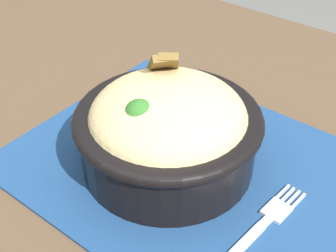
{
  "coord_description": "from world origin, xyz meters",
  "views": [
    {
      "loc": [
        0.21,
        -0.28,
        1.1
      ],
      "look_at": [
        -0.02,
        0.02,
        0.81
      ],
      "focal_mm": 50.01,
      "sensor_mm": 36.0,
      "label": 1
    }
  ],
  "objects": [
    {
      "name": "bowl",
      "position": [
        -0.02,
        0.02,
        0.8
      ],
      "size": [
        0.19,
        0.19,
        0.12
      ],
      "color": "black",
      "rests_on": "placemat"
    },
    {
      "name": "placemat",
      "position": [
        0.02,
        0.03,
        0.75
      ],
      "size": [
        0.4,
        0.29,
        0.0
      ],
      "primitive_type": "cube",
      "rotation": [
        0.0,
        0.0,
        -0.01
      ],
      "color": "navy",
      "rests_on": "table"
    },
    {
      "name": "table",
      "position": [
        0.0,
        0.0,
        0.69
      ],
      "size": [
        1.27,
        0.86,
        0.75
      ],
      "color": "#4C3826",
      "rests_on": "ground_plane"
    },
    {
      "name": "fork",
      "position": [
        0.1,
        0.0,
        0.76
      ],
      "size": [
        0.03,
        0.13,
        0.0
      ],
      "color": "#BBBBBB",
      "rests_on": "placemat"
    }
  ]
}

